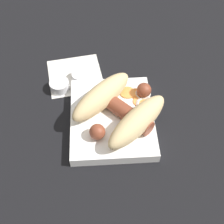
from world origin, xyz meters
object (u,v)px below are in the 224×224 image
(food_tray, at_px, (112,118))
(bread_roll, at_px, (119,108))
(condiment_cup_near, at_px, (82,77))
(condiment_cup_far, at_px, (60,86))
(sausage, at_px, (122,110))

(food_tray, xyz_separation_m, bread_roll, (0.00, 0.01, 0.04))
(condiment_cup_near, bearing_deg, condiment_cup_far, -62.73)
(sausage, height_order, condiment_cup_far, sausage)
(food_tray, relative_size, condiment_cup_near, 4.64)
(food_tray, height_order, sausage, sausage)
(sausage, xyz_separation_m, condiment_cup_far, (-0.10, -0.14, -0.03))
(sausage, distance_m, condiment_cup_near, 0.16)
(condiment_cup_near, height_order, condiment_cup_far, same)
(sausage, bearing_deg, bread_roll, -57.59)
(bread_roll, height_order, sausage, bread_roll)
(bread_roll, distance_m, sausage, 0.01)
(food_tray, bearing_deg, bread_roll, 71.30)
(food_tray, distance_m, sausage, 0.03)
(condiment_cup_near, bearing_deg, food_tray, 27.27)
(bread_roll, xyz_separation_m, sausage, (-0.00, 0.01, -0.01))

